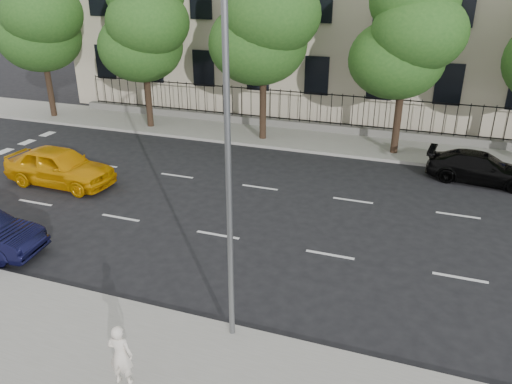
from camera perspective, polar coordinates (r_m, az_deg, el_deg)
ground at (r=15.76m, az=-8.06°, el=-9.01°), size 120.00×120.00×0.00m
near_sidewalk at (r=13.05m, az=-16.45°, el=-17.50°), size 60.00×4.00×0.15m
far_sidewalk at (r=27.71m, az=5.25°, el=6.07°), size 60.00×4.00×0.15m
lane_markings at (r=19.52m, az=-1.72°, el=-1.92°), size 49.60×4.62×0.01m
iron_fence at (r=29.13m, az=6.16°, el=8.10°), size 30.00×0.50×2.20m
street_light at (r=11.12m, az=-2.19°, el=6.33°), size 0.25×3.32×8.05m
tree_a at (r=33.64m, az=-23.44°, el=18.00°), size 5.71×5.31×9.39m
tree_b at (r=29.46m, az=-12.66°, el=18.16°), size 5.53×5.12×8.97m
tree_c at (r=26.43m, az=1.06°, el=19.33°), size 5.89×5.50×9.80m
tree_d at (r=25.15m, az=17.04°, el=16.81°), size 5.34×4.94×8.84m
yellow_taxi at (r=23.07m, az=-21.53°, el=2.75°), size 4.95×2.09×1.67m
black_sedan at (r=23.91m, az=24.27°, el=2.54°), size 4.66×2.26×1.31m
woman_near at (r=11.71m, az=-15.24°, el=-17.53°), size 0.60×0.45×1.52m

